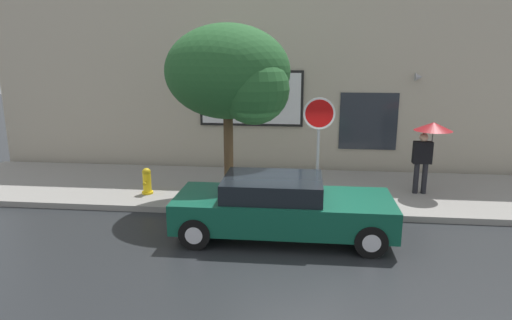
{
  "coord_description": "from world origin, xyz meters",
  "views": [
    {
      "loc": [
        0.28,
        -9.1,
        3.86
      ],
      "look_at": [
        -0.89,
        1.8,
        1.2
      ],
      "focal_mm": 31.56,
      "sensor_mm": 36.0,
      "label": 1
    }
  ],
  "objects_px": {
    "fire_hydrant": "(147,181)",
    "stop_sign": "(319,130)",
    "parked_car": "(281,207)",
    "pedestrian_with_umbrella": "(430,138)",
    "street_tree": "(233,76)"
  },
  "relations": [
    {
      "from": "fire_hydrant",
      "to": "stop_sign",
      "type": "distance_m",
      "value": 4.75
    },
    {
      "from": "parked_car",
      "to": "fire_hydrant",
      "type": "height_order",
      "value": "parked_car"
    },
    {
      "from": "pedestrian_with_umbrella",
      "to": "stop_sign",
      "type": "xyz_separation_m",
      "value": [
        -2.91,
        -1.22,
        0.35
      ]
    },
    {
      "from": "fire_hydrant",
      "to": "pedestrian_with_umbrella",
      "type": "bearing_deg",
      "value": 6.2
    },
    {
      "from": "parked_car",
      "to": "stop_sign",
      "type": "xyz_separation_m",
      "value": [
        0.79,
        1.71,
        1.37
      ]
    },
    {
      "from": "fire_hydrant",
      "to": "pedestrian_with_umbrella",
      "type": "height_order",
      "value": "pedestrian_with_umbrella"
    },
    {
      "from": "parked_car",
      "to": "street_tree",
      "type": "relative_size",
      "value": 1.04
    },
    {
      "from": "fire_hydrant",
      "to": "stop_sign",
      "type": "relative_size",
      "value": 0.26
    },
    {
      "from": "parked_car",
      "to": "fire_hydrant",
      "type": "relative_size",
      "value": 6.45
    },
    {
      "from": "pedestrian_with_umbrella",
      "to": "street_tree",
      "type": "bearing_deg",
      "value": -168.48
    },
    {
      "from": "fire_hydrant",
      "to": "pedestrian_with_umbrella",
      "type": "xyz_separation_m",
      "value": [
        7.38,
        0.8,
        1.18
      ]
    },
    {
      "from": "fire_hydrant",
      "to": "street_tree",
      "type": "height_order",
      "value": "street_tree"
    },
    {
      "from": "parked_car",
      "to": "stop_sign",
      "type": "relative_size",
      "value": 1.71
    },
    {
      "from": "fire_hydrant",
      "to": "stop_sign",
      "type": "xyz_separation_m",
      "value": [
        4.47,
        -0.42,
        1.53
      ]
    },
    {
      "from": "fire_hydrant",
      "to": "stop_sign",
      "type": "height_order",
      "value": "stop_sign"
    }
  ]
}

